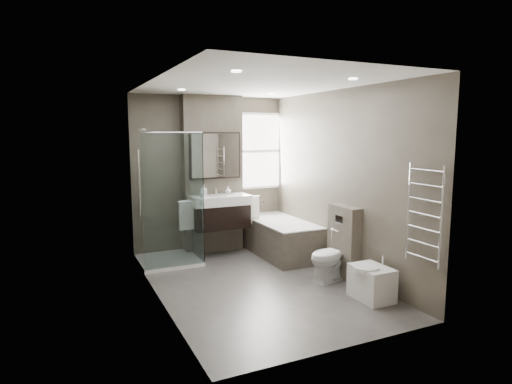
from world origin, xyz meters
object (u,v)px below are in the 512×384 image
bidet (371,282)px  bathtub (280,236)px  vanity (220,211)px  toilet (332,256)px

bidet → bathtub: bearing=92.4°
vanity → bathtub: 1.07m
vanity → toilet: size_ratio=1.38×
vanity → toilet: bearing=-60.7°
bathtub → bidet: (0.09, -2.17, -0.10)m
toilet → bathtub: bearing=168.1°
vanity → bidet: size_ratio=1.81×
vanity → bidet: 2.74m
toilet → bidet: 0.78m
bathtub → toilet: 1.40m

